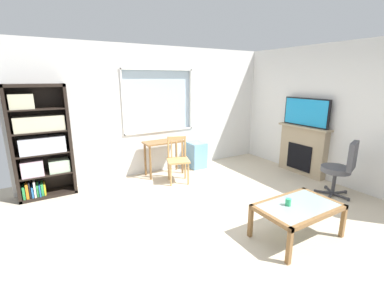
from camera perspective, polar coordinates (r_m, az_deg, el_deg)
The scene contains 12 objects.
ground at distance 4.21m, azimuth 5.23°, elevation -14.79°, with size 6.43×5.60×0.02m, color beige.
wall_back_with_window at distance 5.74m, azimuth -8.12°, elevation 6.84°, with size 5.43×0.15×2.67m.
wall_right at distance 5.82m, azimuth 28.47°, elevation 5.65°, with size 0.12×4.80×2.67m, color silver.
bookshelf at distance 5.14m, azimuth -29.97°, elevation 0.27°, with size 0.90×0.38×1.93m.
desk_under_window at distance 5.58m, azimuth -6.14°, elevation -0.84°, with size 0.84×0.38×0.74m.
wooden_chair at distance 5.19m, azimuth -3.08°, elevation -3.34°, with size 0.53×0.51×0.90m.
plastic_drawer_unit at distance 6.08m, azimuth 0.99°, elevation -2.38°, with size 0.35×0.40×0.59m, color #72ADDB.
fireplace at distance 6.11m, azimuth 22.81°, elevation -1.16°, with size 0.26×1.15×1.04m.
tv at distance 5.95m, azimuth 23.44°, elevation 6.34°, with size 0.06×1.03×0.58m.
office_chair at distance 5.19m, azimuth 29.70°, elevation -4.21°, with size 0.58×0.57×1.00m.
coffee_table at distance 3.72m, azimuth 21.98°, elevation -12.99°, with size 1.07×0.67×0.45m.
sippy_cup at distance 3.62m, azimuth 20.10°, elevation -11.71°, with size 0.07×0.07×0.09m, color #33B770.
Camera 1 is at (-2.18, -2.97, 2.02)m, focal length 24.63 mm.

